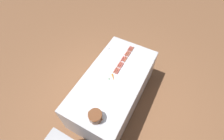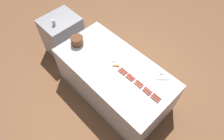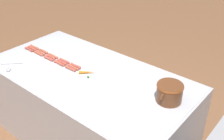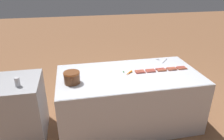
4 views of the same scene
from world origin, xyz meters
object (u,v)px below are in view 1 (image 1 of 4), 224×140
(hot_dog_13, at_px, (119,64))
(carrot, at_px, (113,78))
(hot_dog_4, at_px, (118,71))
(hot_dog_14, at_px, (115,70))
(hot_dog_9, at_px, (117,71))
(hot_dog_10, at_px, (129,48))
(hot_dog_12, at_px, (122,58))
(hot_dog_1, at_px, (129,54))
(hot_dog_6, at_px, (128,53))
(hot_dog_7, at_px, (124,59))
(hot_dog_11, at_px, (126,53))
(hot_dog_3, at_px, (122,65))
(hot_dog_5, at_px, (131,49))
(hot_dog_8, at_px, (120,65))
(hot_dog_0, at_px, (132,49))
(hot_dog_2, at_px, (126,59))
(bean_pot, at_px, (95,116))
(serving_spoon, at_px, (110,48))

(hot_dog_13, height_order, carrot, carrot)
(hot_dog_4, relative_size, hot_dog_14, 1.00)
(hot_dog_9, distance_m, hot_dog_10, 0.69)
(hot_dog_12, relative_size, carrot, 1.02)
(hot_dog_1, xyz_separation_m, hot_dog_10, (0.07, -0.16, 0.00))
(hot_dog_1, xyz_separation_m, hot_dog_12, (0.07, 0.18, 0.00))
(hot_dog_6, height_order, hot_dog_9, same)
(hot_dog_6, xyz_separation_m, hot_dog_7, (-0.00, 0.17, 0.00))
(carrot, bearing_deg, hot_dog_11, -85.77)
(hot_dog_14, bearing_deg, hot_dog_13, -89.86)
(hot_dog_6, bearing_deg, hot_dog_7, 90.88)
(hot_dog_3, relative_size, hot_dog_9, 1.00)
(hot_dog_5, bearing_deg, hot_dog_8, 90.15)
(hot_dog_1, xyz_separation_m, hot_dog_5, (0.04, -0.16, 0.00))
(hot_dog_14, bearing_deg, carrot, 105.43)
(hot_dog_0, relative_size, hot_dog_3, 1.00)
(hot_dog_0, relative_size, hot_dog_2, 1.00)
(hot_dog_3, bearing_deg, hot_dog_0, -89.76)
(hot_dog_10, distance_m, hot_dog_12, 0.35)
(hot_dog_0, xyz_separation_m, hot_dog_2, (0.00, 0.34, 0.00))
(hot_dog_12, xyz_separation_m, bean_pot, (-0.18, 1.36, 0.08))
(hot_dog_11, bearing_deg, hot_dog_12, 88.78)
(hot_dog_8, bearing_deg, hot_dog_1, -95.69)
(hot_dog_8, bearing_deg, hot_dog_4, 102.59)
(hot_dog_6, relative_size, hot_dog_7, 1.00)
(hot_dog_2, bearing_deg, hot_dog_3, 91.17)
(hot_dog_14, relative_size, serving_spoon, 0.69)
(hot_dog_7, bearing_deg, hot_dog_4, 96.08)
(hot_dog_9, xyz_separation_m, serving_spoon, (0.41, -0.50, -0.01))
(hot_dog_0, bearing_deg, hot_dog_4, 90.29)
(hot_dog_13, bearing_deg, hot_dog_1, -101.14)
(hot_dog_14, distance_m, serving_spoon, 0.62)
(hot_dog_6, bearing_deg, hot_dog_3, 96.24)
(hot_dog_0, relative_size, bean_pot, 0.54)
(hot_dog_8, bearing_deg, hot_dog_0, -93.76)
(hot_dog_0, relative_size, carrot, 1.02)
(bean_pot, bearing_deg, hot_dog_13, -81.44)
(hot_dog_14, distance_m, carrot, 0.20)
(hot_dog_2, xyz_separation_m, hot_dog_6, (0.04, -0.17, 0.00))
(hot_dog_4, xyz_separation_m, hot_dog_13, (0.07, -0.17, 0.00))
(hot_dog_11, relative_size, carrot, 1.02)
(hot_dog_1, relative_size, serving_spoon, 0.69)
(hot_dog_6, bearing_deg, hot_dog_12, 79.09)
(hot_dog_5, distance_m, hot_dog_14, 0.68)
(hot_dog_2, relative_size, hot_dog_6, 1.00)
(hot_dog_4, bearing_deg, hot_dog_6, -85.62)
(hot_dog_0, relative_size, hot_dog_1, 1.00)
(hot_dog_2, height_order, hot_dog_8, same)
(hot_dog_0, distance_m, hot_dog_10, 0.07)
(hot_dog_10, xyz_separation_m, carrot, (-0.06, 0.87, 0.00))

